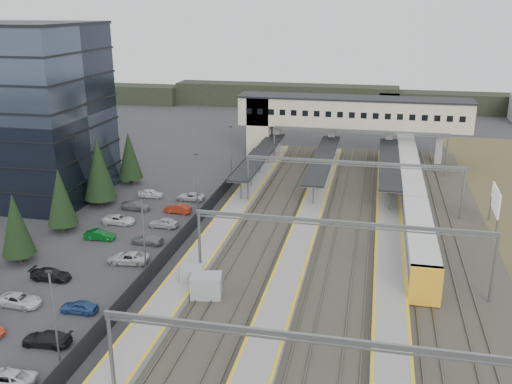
% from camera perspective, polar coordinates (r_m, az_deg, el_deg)
% --- Properties ---
extents(ground, '(220.00, 220.00, 0.00)m').
position_cam_1_polar(ground, '(65.97, -1.81, -5.46)').
color(ground, '#2B2B2D').
rests_on(ground, ground).
extents(office_building, '(24.30, 18.30, 24.30)m').
position_cam_1_polar(office_building, '(88.07, -23.45, 7.39)').
color(office_building, '#343F50').
rests_on(office_building, ground).
extents(conifer_row, '(4.42, 49.82, 9.50)m').
position_cam_1_polar(conifer_row, '(69.35, -20.60, -1.18)').
color(conifer_row, black).
rests_on(conifer_row, ground).
extents(car_park, '(10.45, 44.38, 1.27)m').
position_cam_1_polar(car_park, '(64.56, -14.88, -6.08)').
color(car_park, silver).
rests_on(car_park, ground).
extents(lampposts, '(0.50, 53.25, 8.07)m').
position_cam_1_polar(lampposts, '(67.73, -8.18, -1.06)').
color(lampposts, slate).
rests_on(lampposts, ground).
extents(fence, '(0.08, 90.00, 2.00)m').
position_cam_1_polar(fence, '(71.72, -5.91, -2.70)').
color(fence, '#26282B').
rests_on(fence, ground).
extents(relay_cabin_near, '(3.20, 2.60, 2.38)m').
position_cam_1_polar(relay_cabin_near, '(54.69, -5.00, -9.41)').
color(relay_cabin_near, gray).
rests_on(relay_cabin_near, ground).
extents(relay_cabin_far, '(2.66, 2.41, 2.04)m').
position_cam_1_polar(relay_cabin_far, '(56.97, -6.40, -8.46)').
color(relay_cabin_far, gray).
rests_on(relay_cabin_far, ground).
extents(rail_corridor, '(34.00, 90.00, 0.92)m').
position_cam_1_polar(rail_corridor, '(69.00, 6.77, -4.23)').
color(rail_corridor, '#312E26').
rests_on(rail_corridor, ground).
extents(canopies, '(23.10, 30.00, 3.28)m').
position_cam_1_polar(canopies, '(88.87, 6.75, 3.38)').
color(canopies, black).
rests_on(canopies, ground).
extents(footbridge, '(40.40, 6.40, 11.20)m').
position_cam_1_polar(footbridge, '(102.54, 8.06, 7.62)').
color(footbridge, '#C4B199').
rests_on(footbridge, ground).
extents(gantries, '(28.40, 62.28, 7.17)m').
position_cam_1_polar(gantries, '(64.99, 9.11, -0.40)').
color(gantries, slate).
rests_on(gantries, ground).
extents(train, '(2.96, 61.85, 3.73)m').
position_cam_1_polar(train, '(82.94, 15.22, 0.48)').
color(train, beige).
rests_on(train, ground).
extents(billboard, '(0.36, 6.09, 5.19)m').
position_cam_1_polar(billboard, '(76.02, 22.83, -0.87)').
color(billboard, slate).
rests_on(billboard, ground).
extents(treeline_far, '(170.00, 19.00, 7.00)m').
position_cam_1_polar(treeline_far, '(152.99, 15.54, 8.72)').
color(treeline_far, black).
rests_on(treeline_far, ground).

